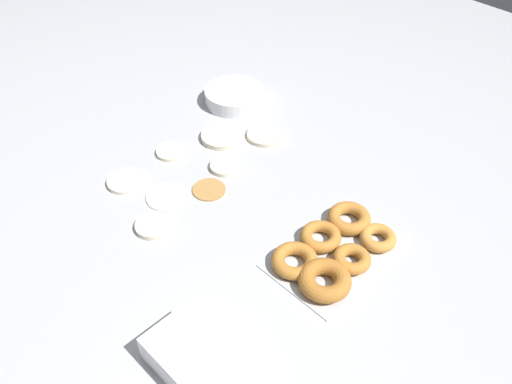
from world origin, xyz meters
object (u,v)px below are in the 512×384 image
object	(u,v)px
pancake_6	(222,136)
donut_tray	(333,252)
batter_bowl	(234,96)
pancake_1	(167,196)
pancake_7	(210,190)
pancake_0	(265,135)
container_stack	(184,351)
pancake_3	(171,152)
pancake_4	(153,226)
pancake_2	(225,166)
pancake_5	(126,181)

from	to	relation	value
pancake_6	donut_tray	distance (m)	0.52
batter_bowl	pancake_6	bearing A→B (deg)	-143.97
pancake_1	pancake_7	world-z (taller)	same
pancake_0	container_stack	distance (m)	0.72
pancake_6	batter_bowl	xyz separation A→B (m)	(0.15, 0.11, 0.01)
pancake_6	pancake_7	bearing A→B (deg)	-139.77
pancake_3	donut_tray	world-z (taller)	donut_tray
pancake_4	donut_tray	xyz separation A→B (m)	(0.23, -0.36, 0.01)
pancake_7	pancake_2	bearing A→B (deg)	24.12
pancake_0	pancake_6	world-z (taller)	pancake_6
pancake_6	pancake_1	bearing A→B (deg)	-162.11
pancake_0	pancake_3	size ratio (longest dim) A/B	1.29
pancake_1	container_stack	bearing A→B (deg)	-123.31
container_stack	pancake_3	bearing A→B (deg)	54.42
pancake_0	pancake_5	size ratio (longest dim) A/B	1.08
pancake_5	pancake_7	size ratio (longest dim) A/B	1.15
pancake_0	donut_tray	size ratio (longest dim) A/B	0.34
pancake_0	pancake_4	xyz separation A→B (m)	(-0.44, -0.06, 0.00)
pancake_4	pancake_5	distance (m)	0.19
pancake_0	pancake_7	bearing A→B (deg)	-166.67
pancake_4	pancake_6	distance (m)	0.38
pancake_2	donut_tray	bearing A→B (deg)	-95.23
pancake_1	pancake_4	bearing A→B (deg)	-145.14
pancake_5	donut_tray	world-z (taller)	donut_tray
pancake_2	pancake_6	world-z (taller)	pancake_6
pancake_0	pancake_1	world-z (taller)	pancake_0
pancake_6	pancake_7	distance (m)	0.22
pancake_5	pancake_6	xyz separation A→B (m)	(0.30, -0.03, 0.00)
pancake_3	pancake_5	size ratio (longest dim) A/B	0.84
pancake_2	pancake_4	world-z (taller)	same
donut_tray	pancake_0	bearing A→B (deg)	63.40
batter_bowl	donut_tray	bearing A→B (deg)	-113.66
pancake_0	pancake_1	xyz separation A→B (m)	(-0.36, -0.00, -0.00)
pancake_0	pancake_1	bearing A→B (deg)	-179.39
pancake_1	pancake_2	xyz separation A→B (m)	(0.18, -0.02, 0.00)
pancake_3	container_stack	world-z (taller)	container_stack
pancake_2	container_stack	size ratio (longest dim) A/B	0.64
pancake_4	pancake_5	world-z (taller)	pancake_4
pancake_5	batter_bowl	xyz separation A→B (m)	(0.46, 0.08, 0.02)
pancake_3	batter_bowl	bearing A→B (deg)	11.71
pancake_7	donut_tray	size ratio (longest dim) A/B	0.27
pancake_1	donut_tray	size ratio (longest dim) A/B	0.34
pancake_7	pancake_5	bearing A→B (deg)	127.19
pancake_7	container_stack	bearing A→B (deg)	-136.68
pancake_4	donut_tray	size ratio (longest dim) A/B	0.28
pancake_0	pancake_3	bearing A→B (deg)	151.50
pancake_0	pancake_5	distance (m)	0.41
pancake_2	pancake_3	bearing A→B (deg)	112.85
pancake_1	pancake_3	distance (m)	0.18
pancake_3	pancake_6	size ratio (longest dim) A/B	0.69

